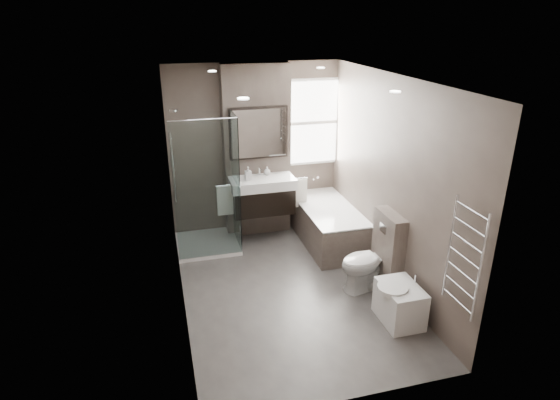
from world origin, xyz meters
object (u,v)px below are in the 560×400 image
object	(u,v)px
vanity	(262,195)
bathtub	(328,223)
bidet	(399,303)
toilet	(368,261)

from	to	relation	value
vanity	bathtub	size ratio (longest dim) A/B	0.59
bathtub	bidet	xyz separation A→B (m)	(0.09, -2.06, -0.08)
toilet	bidet	distance (m)	0.75
bathtub	toilet	size ratio (longest dim) A/B	2.13
bathtub	toilet	bearing A→B (deg)	-88.05
bidet	bathtub	bearing A→B (deg)	92.47
vanity	bathtub	world-z (taller)	vanity
bathtub	bidet	bearing A→B (deg)	-87.53
vanity	bathtub	xyz separation A→B (m)	(0.92, -0.33, -0.43)
vanity	bidet	distance (m)	2.64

